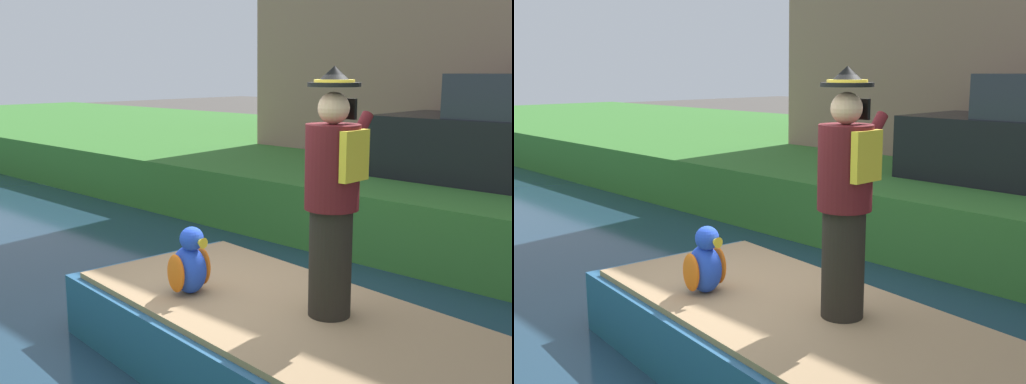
# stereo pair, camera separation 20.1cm
# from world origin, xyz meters

# --- Properties ---
(ground_plane) EXTENTS (80.00, 80.00, 0.00)m
(ground_plane) POSITION_xyz_m (0.00, 0.00, 0.00)
(ground_plane) COLOR #4C4742
(canal_water) EXTENTS (5.91, 48.00, 0.10)m
(canal_water) POSITION_xyz_m (0.00, 0.00, 0.05)
(canal_water) COLOR #1E384C
(canal_water) RESTS_ON ground
(boat) EXTENTS (2.20, 4.36, 0.61)m
(boat) POSITION_xyz_m (0.00, -0.76, 0.40)
(boat) COLOR #23517A
(boat) RESTS_ON canal_water
(person_pirate) EXTENTS (0.61, 0.42, 1.85)m
(person_pirate) POSITION_xyz_m (0.14, -1.02, 1.64)
(person_pirate) COLOR black
(person_pirate) RESTS_ON boat
(parrot_plush) EXTENTS (0.36, 0.35, 0.57)m
(parrot_plush) POSITION_xyz_m (-0.29, 0.11, 0.95)
(parrot_plush) COLOR blue
(parrot_plush) RESTS_ON boat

